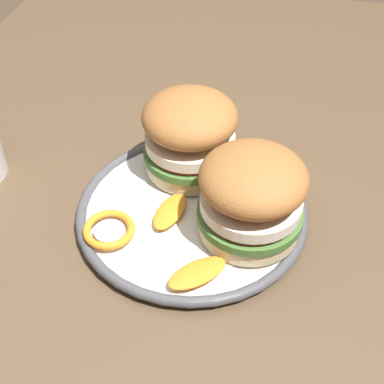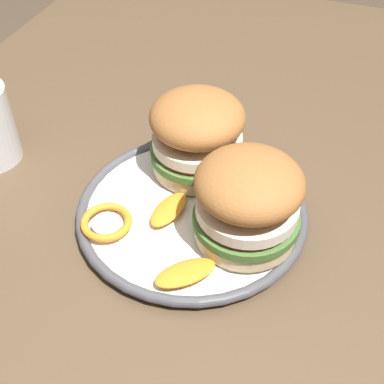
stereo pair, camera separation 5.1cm
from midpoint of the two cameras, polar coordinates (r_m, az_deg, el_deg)
name	(u,v)px [view 2 (the right image)]	position (r m, az deg, el deg)	size (l,w,h in m)	color
dining_table	(156,292)	(0.66, -1.70, -10.98)	(1.42, 0.86, 0.72)	brown
dinner_plate	(192,211)	(0.61, 2.42, -2.20)	(0.27, 0.27, 0.02)	white
sandwich_half_left	(197,133)	(0.62, 2.96, 6.31)	(0.16, 0.16, 0.10)	beige
sandwich_half_right	(248,200)	(0.54, 8.81, -0.94)	(0.16, 0.16, 0.10)	beige
orange_peel_curled	(106,222)	(0.58, -6.84, -3.39)	(0.06, 0.06, 0.01)	orange
orange_peel_strip_long	(169,209)	(0.59, -0.07, -2.01)	(0.07, 0.04, 0.01)	orange
orange_peel_strip_short	(185,273)	(0.53, 2.06, -8.93)	(0.07, 0.07, 0.01)	orange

